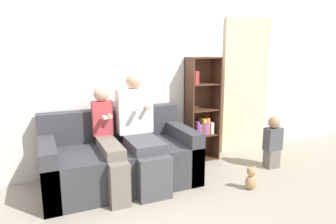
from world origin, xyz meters
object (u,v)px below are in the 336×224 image
adult_seated (141,129)px  teddy_bear (251,179)px  child_seated (109,141)px  toddler_standing (273,142)px  couch (120,160)px  bookshelf (201,111)px

adult_seated → teddy_bear: 1.42m
child_seated → teddy_bear: size_ratio=4.16×
adult_seated → toddler_standing: 1.87m
couch → toddler_standing: 2.10m
adult_seated → bookshelf: 1.18m
teddy_bear → couch: bearing=149.9°
couch → adult_seated: adult_seated is taller
bookshelf → child_seated: bearing=-161.5°
child_seated → toddler_standing: bearing=-5.6°
couch → toddler_standing: size_ratio=2.47×
teddy_bear → adult_seated: bearing=148.1°
adult_seated → toddler_standing: adult_seated is taller
child_seated → bookshelf: (1.48, 0.49, 0.12)m
teddy_bear → bookshelf: bearing=91.5°
couch → child_seated: (-0.15, -0.14, 0.30)m
bookshelf → teddy_bear: size_ratio=5.30×
child_seated → couch: bearing=41.6°
adult_seated → teddy_bear: (1.12, -0.69, -0.55)m
adult_seated → teddy_bear: bearing=-31.9°
couch → bookshelf: bookshelf is taller
toddler_standing → teddy_bear: 0.87m
adult_seated → bookshelf: (1.09, 0.45, 0.04)m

